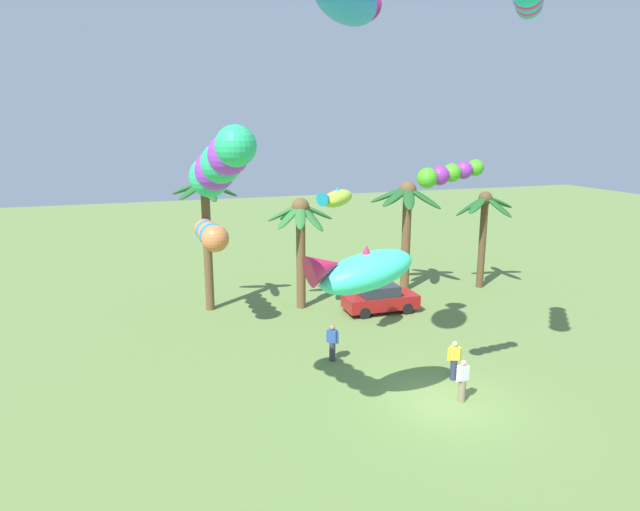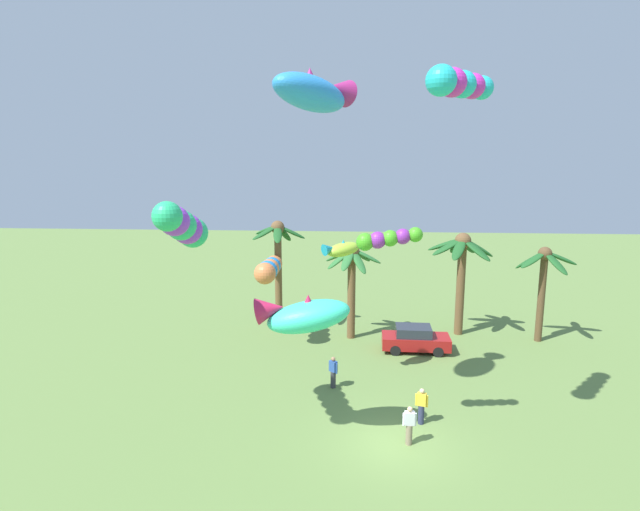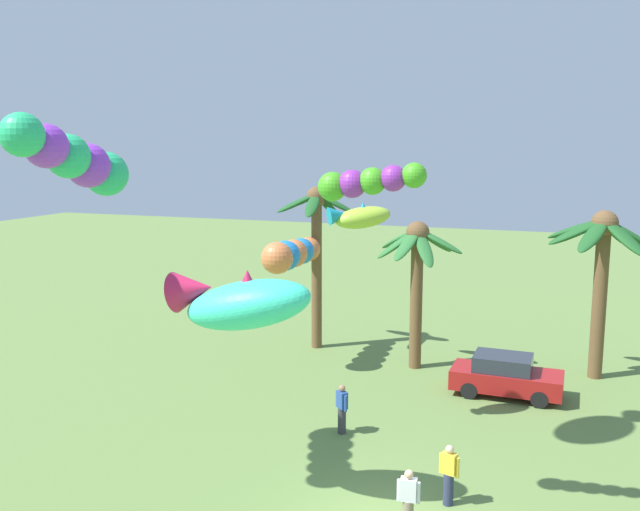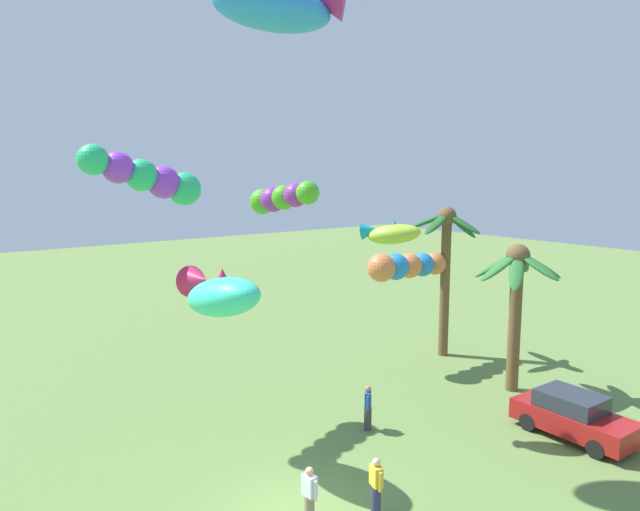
# 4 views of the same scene
# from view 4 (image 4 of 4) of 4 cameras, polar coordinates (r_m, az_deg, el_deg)

# --- Properties ---
(palm_tree_1) EXTENTS (3.60, 3.46, 6.03)m
(palm_tree_1) POSITION_cam_4_polar(r_m,az_deg,el_deg) (24.24, 18.90, -2.64)
(palm_tree_1) COLOR brown
(palm_tree_1) RESTS_ON ground
(palm_tree_2) EXTENTS (3.56, 3.38, 7.24)m
(palm_tree_2) POSITION_cam_4_polar(r_m,az_deg,el_deg) (27.97, 12.37, 0.60)
(palm_tree_2) COLOR brown
(palm_tree_2) RESTS_ON ground
(parked_car_0) EXTENTS (3.94, 1.82, 1.51)m
(parked_car_0) POSITION_cam_4_polar(r_m,az_deg,el_deg) (21.71, 23.84, -14.34)
(parked_car_0) COLOR #A51919
(parked_car_0) RESTS_ON ground
(spectator_0) EXTENTS (0.55, 0.26, 1.59)m
(spectator_0) POSITION_cam_4_polar(r_m,az_deg,el_deg) (15.55, -1.06, -22.80)
(spectator_0) COLOR gray
(spectator_0) RESTS_ON ground
(spectator_1) EXTENTS (0.53, 0.33, 1.59)m
(spectator_1) POSITION_cam_4_polar(r_m,az_deg,el_deg) (16.00, 5.58, -21.87)
(spectator_1) COLOR #2D3351
(spectator_1) RESTS_ON ground
(spectator_2) EXTENTS (0.44, 0.43, 1.59)m
(spectator_2) POSITION_cam_4_polar(r_m,az_deg,el_deg) (20.50, 4.78, -14.81)
(spectator_2) COLOR #38383D
(spectator_2) RESTS_ON ground
(kite_tube_0) EXTENTS (1.32, 4.26, 2.08)m
(kite_tube_0) POSITION_cam_4_polar(r_m,az_deg,el_deg) (20.54, -16.79, 7.47)
(kite_tube_0) COLOR #28C477
(kite_fish_2) EXTENTS (2.09, 1.81, 0.91)m
(kite_fish_2) POSITION_cam_4_polar(r_m,az_deg,el_deg) (19.14, 7.00, 2.20)
(kite_fish_2) COLOR #A7D037
(kite_fish_3) EXTENTS (3.72, 4.01, 1.84)m
(kite_fish_3) POSITION_cam_4_polar(r_m,az_deg,el_deg) (18.15, -4.10, 23.47)
(kite_fish_3) COLOR #2C8FE8
(kite_fish_4) EXTENTS (3.78, 1.79, 1.76)m
(kite_fish_4) POSITION_cam_4_polar(r_m,az_deg,el_deg) (17.12, -9.98, -3.78)
(kite_fish_4) COLOR #3CF1C0
(kite_tube_5) EXTENTS (2.43, 0.71, 0.88)m
(kite_tube_5) POSITION_cam_4_polar(r_m,az_deg,el_deg) (14.18, -3.89, 5.72)
(kite_tube_5) COLOR green
(kite_tube_6) EXTENTS (1.26, 4.67, 1.32)m
(kite_tube_6) POSITION_cam_4_polar(r_m,az_deg,el_deg) (26.29, 8.51, -1.03)
(kite_tube_6) COLOR #E27842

